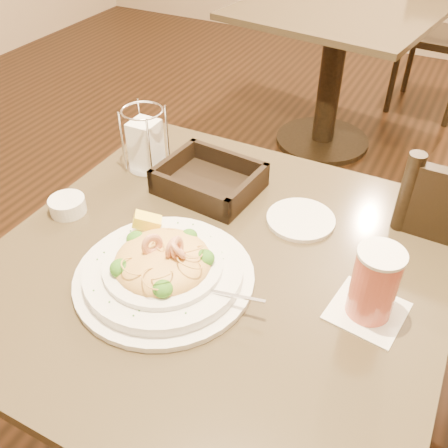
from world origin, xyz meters
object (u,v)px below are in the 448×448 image
at_px(dining_chair_far, 441,31).
at_px(butter_ramekin, 67,205).
at_px(pasta_bowl, 163,267).
at_px(side_plate, 301,219).
at_px(main_table, 220,333).
at_px(bread_basket, 209,182).
at_px(background_table, 334,55).
at_px(napkin_caddy, 146,144).
at_px(drink_glass, 374,284).

height_order(dining_chair_far, butter_ramekin, dining_chair_far).
height_order(pasta_bowl, side_plate, pasta_bowl).
bearing_deg(main_table, bread_basket, 123.25).
bearing_deg(dining_chair_far, background_table, 63.09).
relative_size(main_table, pasta_bowl, 2.31).
bearing_deg(napkin_caddy, background_table, 89.28).
bearing_deg(napkin_caddy, drink_glass, -19.49).
relative_size(pasta_bowl, side_plate, 2.54).
xyz_separation_m(background_table, drink_glass, (0.61, -1.84, 0.31)).
xyz_separation_m(pasta_bowl, butter_ramekin, (-0.31, 0.08, -0.01)).
distance_m(dining_chair_far, side_plate, 2.34).
height_order(drink_glass, bread_basket, drink_glass).
bearing_deg(main_table, napkin_caddy, 145.43).
xyz_separation_m(napkin_caddy, side_plate, (0.43, -0.03, -0.07)).
height_order(napkin_caddy, side_plate, napkin_caddy).
relative_size(main_table, butter_ramekin, 10.99).
xyz_separation_m(bread_basket, butter_ramekin, (-0.24, -0.23, -0.00)).
bearing_deg(napkin_caddy, dining_chair_far, 78.95).
height_order(bread_basket, butter_ramekin, bread_basket).
bearing_deg(drink_glass, background_table, 108.34).
bearing_deg(butter_ramekin, main_table, 2.35).
bearing_deg(main_table, side_plate, 62.23).
relative_size(dining_chair_far, butter_ramekin, 11.36).
bearing_deg(main_table, butter_ramekin, -177.65).
distance_m(drink_glass, butter_ramekin, 0.69).
bearing_deg(pasta_bowl, dining_chair_far, 85.79).
bearing_deg(drink_glass, bread_basket, 154.68).
bearing_deg(drink_glass, side_plate, 136.08).
bearing_deg(bread_basket, drink_glass, -25.32).
bearing_deg(butter_ramekin, pasta_bowl, -14.79).
relative_size(background_table, napkin_caddy, 6.21).
height_order(background_table, bread_basket, bread_basket).
bearing_deg(dining_chair_far, main_table, 92.51).
height_order(pasta_bowl, napkin_caddy, napkin_caddy).
bearing_deg(side_plate, background_table, 103.94).
bearing_deg(bread_basket, main_table, -56.75).
height_order(main_table, dining_chair_far, dining_chair_far).
bearing_deg(side_plate, dining_chair_far, 89.52).
bearing_deg(pasta_bowl, side_plate, 59.49).
height_order(background_table, side_plate, side_plate).
height_order(bread_basket, side_plate, bread_basket).
relative_size(main_table, bread_basket, 3.70).
bearing_deg(side_plate, butter_ramekin, -156.51).
xyz_separation_m(dining_chair_far, pasta_bowl, (-0.19, -2.62, 0.28)).
distance_m(main_table, side_plate, 0.33).
bearing_deg(butter_ramekin, dining_chair_far, 78.73).
bearing_deg(napkin_caddy, bread_basket, -4.13).
bearing_deg(main_table, pasta_bowl, -125.51).
xyz_separation_m(background_table, dining_chair_far, (0.43, 0.68, -0.01)).
height_order(drink_glass, napkin_caddy, napkin_caddy).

